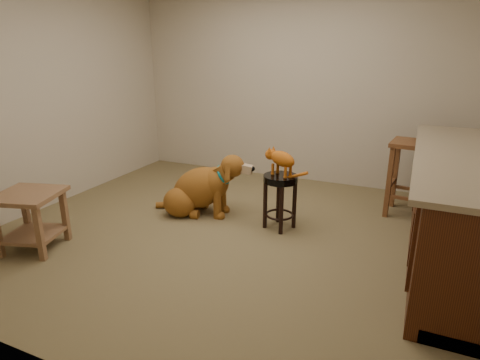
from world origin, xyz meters
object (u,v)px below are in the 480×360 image
at_px(wood_stool, 410,177).
at_px(golden_retriever, 200,189).
at_px(padded_stool, 280,191).
at_px(side_table, 31,212).
at_px(tabby_kitten, 280,159).

height_order(wood_stool, golden_retriever, wood_stool).
bearing_deg(wood_stool, golden_retriever, -156.97).
bearing_deg(padded_stool, golden_retriever, 179.31).
bearing_deg(side_table, golden_retriever, 54.26).
distance_m(padded_stool, wood_stool, 1.47).
xyz_separation_m(wood_stool, side_table, (-3.06, -2.23, -0.07)).
bearing_deg(golden_retriever, padded_stool, -10.31).
distance_m(golden_retriever, tabby_kitten, 1.02).
distance_m(wood_stool, tabby_kitten, 1.50).
distance_m(padded_stool, golden_retriever, 0.93).
bearing_deg(padded_stool, wood_stool, 37.73).
relative_size(golden_retriever, tabby_kitten, 2.44).
bearing_deg(side_table, wood_stool, 36.15).
bearing_deg(tabby_kitten, golden_retriever, -159.93).
bearing_deg(tabby_kitten, side_table, -124.14).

